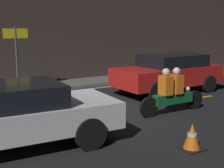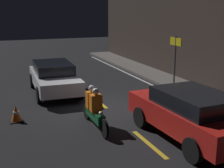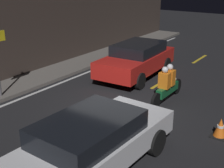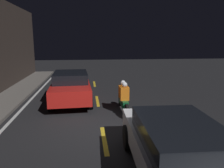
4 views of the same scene
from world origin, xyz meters
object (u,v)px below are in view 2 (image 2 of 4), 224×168
at_px(traffic_cone_near, 16,114).
at_px(shop_sign, 175,51).
at_px(taxi_red, 190,113).
at_px(sedan_white, 54,77).
at_px(motorcycle, 94,109).

xyz_separation_m(traffic_cone_near, shop_sign, (-1.75, 7.43, 1.55)).
bearing_deg(shop_sign, taxi_red, -27.91).
bearing_deg(sedan_white, motorcycle, 6.55).
relative_size(taxi_red, shop_sign, 1.83).
bearing_deg(taxi_red, shop_sign, -30.74).
relative_size(traffic_cone_near, shop_sign, 0.23).
bearing_deg(traffic_cone_near, sedan_white, 148.69).
bearing_deg(sedan_white, shop_sign, 76.68).
height_order(taxi_red, shop_sign, shop_sign).
xyz_separation_m(motorcycle, traffic_cone_near, (-1.48, -2.35, -0.36)).
distance_m(taxi_red, shop_sign, 5.89).
relative_size(sedan_white, motorcycle, 1.90).
height_order(sedan_white, shop_sign, shop_sign).
xyz_separation_m(taxi_red, traffic_cone_near, (-3.37, -4.71, -0.53)).
bearing_deg(taxi_red, sedan_white, 19.69).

